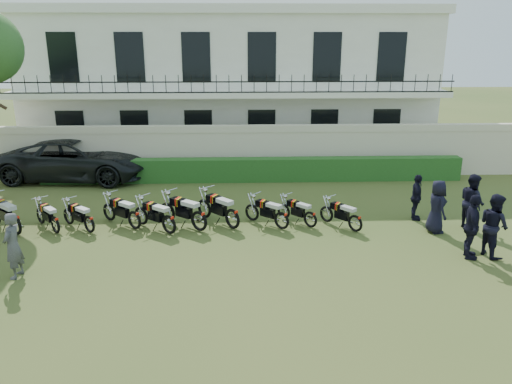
# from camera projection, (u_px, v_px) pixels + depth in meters

# --- Properties ---
(ground) EXTENTS (100.00, 100.00, 0.00)m
(ground) POSITION_uv_depth(u_px,v_px,m) (227.00, 248.00, 14.72)
(ground) COLOR #3B5120
(ground) RESTS_ON ground
(perimeter_wall) EXTENTS (30.00, 0.35, 2.30)m
(perimeter_wall) POSITION_uv_depth(u_px,v_px,m) (230.00, 151.00, 22.01)
(perimeter_wall) COLOR beige
(perimeter_wall) RESTS_ON ground
(hedge) EXTENTS (18.00, 0.60, 1.00)m
(hedge) POSITION_uv_depth(u_px,v_px,m) (253.00, 170.00, 21.48)
(hedge) COLOR #214518
(hedge) RESTS_ON ground
(building) EXTENTS (20.40, 9.60, 7.40)m
(building) POSITION_uv_depth(u_px,v_px,m) (231.00, 81.00, 26.95)
(building) COLOR white
(building) RESTS_ON ground
(motorcycle_0) EXTENTS (1.63, 1.49, 1.15)m
(motorcycle_0) POSITION_uv_depth(u_px,v_px,m) (15.00, 220.00, 15.49)
(motorcycle_0) COLOR black
(motorcycle_0) RESTS_ON ground
(motorcycle_1) EXTENTS (1.22, 1.36, 0.95)m
(motorcycle_1) POSITION_uv_depth(u_px,v_px,m) (55.00, 221.00, 15.65)
(motorcycle_1) COLOR black
(motorcycle_1) RESTS_ON ground
(motorcycle_2) EXTENTS (1.36, 1.22, 0.95)m
(motorcycle_2) POSITION_uv_depth(u_px,v_px,m) (89.00, 220.00, 15.70)
(motorcycle_2) COLOR black
(motorcycle_2) RESTS_ON ground
(motorcycle_3) EXTENTS (1.53, 1.29, 1.04)m
(motorcycle_3) POSITION_uv_depth(u_px,v_px,m) (134.00, 216.00, 15.98)
(motorcycle_3) COLOR black
(motorcycle_3) RESTS_ON ground
(motorcycle_4) EXTENTS (1.55, 1.31, 1.05)m
(motorcycle_4) POSITION_uv_depth(u_px,v_px,m) (169.00, 220.00, 15.58)
(motorcycle_4) COLOR black
(motorcycle_4) RESTS_ON ground
(motorcycle_5) EXTENTS (1.70, 1.39, 1.14)m
(motorcycle_5) POSITION_uv_depth(u_px,v_px,m) (199.00, 216.00, 15.80)
(motorcycle_5) COLOR black
(motorcycle_5) RESTS_ON ground
(motorcycle_6) EXTENTS (1.49, 1.61, 1.14)m
(motorcycle_6) POSITION_uv_depth(u_px,v_px,m) (232.00, 214.00, 15.99)
(motorcycle_6) COLOR black
(motorcycle_6) RESTS_ON ground
(motorcycle_7) EXTENTS (1.42, 1.27, 0.99)m
(motorcycle_7) POSITION_uv_depth(u_px,v_px,m) (282.00, 216.00, 15.98)
(motorcycle_7) COLOR black
(motorcycle_7) RESTS_ON ground
(motorcycle_8) EXTENTS (1.22, 1.28, 0.92)m
(motorcycle_8) POSITION_uv_depth(u_px,v_px,m) (310.00, 216.00, 16.15)
(motorcycle_8) COLOR black
(motorcycle_8) RESTS_ON ground
(motorcycle_9) EXTENTS (1.18, 1.38, 0.94)m
(motorcycle_9) POSITION_uv_depth(u_px,v_px,m) (356.00, 219.00, 15.78)
(motorcycle_9) COLOR black
(motorcycle_9) RESTS_ON ground
(suv) EXTENTS (6.63, 3.49, 1.78)m
(suv) POSITION_uv_depth(u_px,v_px,m) (76.00, 159.00, 21.66)
(suv) COLOR black
(suv) RESTS_ON ground
(inspector) EXTENTS (0.48, 0.68, 1.74)m
(inspector) POSITION_uv_depth(u_px,v_px,m) (13.00, 246.00, 12.68)
(inspector) COLOR #56555A
(inspector) RESTS_ON ground
(officer_1) EXTENTS (0.86, 1.01, 1.83)m
(officer_1) POSITION_uv_depth(u_px,v_px,m) (494.00, 225.00, 13.95)
(officer_1) COLOR black
(officer_1) RESTS_ON ground
(officer_2) EXTENTS (0.74, 1.17, 1.86)m
(officer_2) POSITION_uv_depth(u_px,v_px,m) (472.00, 227.00, 13.79)
(officer_2) COLOR black
(officer_2) RESTS_ON ground
(officer_3) EXTENTS (0.63, 0.89, 1.70)m
(officer_3) POSITION_uv_depth(u_px,v_px,m) (437.00, 207.00, 15.69)
(officer_3) COLOR black
(officer_3) RESTS_ON ground
(officer_4) EXTENTS (0.75, 0.93, 1.81)m
(officer_4) POSITION_uv_depth(u_px,v_px,m) (472.00, 201.00, 16.03)
(officer_4) COLOR black
(officer_4) RESTS_ON ground
(officer_5) EXTENTS (0.58, 0.99, 1.58)m
(officer_5) POSITION_uv_depth(u_px,v_px,m) (416.00, 197.00, 16.79)
(officer_5) COLOR black
(officer_5) RESTS_ON ground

